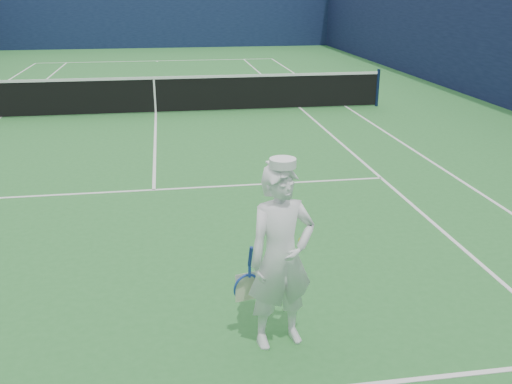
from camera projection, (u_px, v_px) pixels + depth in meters
ground at (156, 113)px, 15.78m from camera, size 80.00×80.00×0.00m
court_markings at (156, 113)px, 15.78m from camera, size 11.03×23.83×0.01m
windscreen_fence at (151, 39)px, 15.10m from camera, size 20.12×36.12×4.00m
tennis_net at (155, 93)px, 15.59m from camera, size 12.88×0.09×1.07m
tennis_player at (281, 257)px, 5.35m from camera, size 0.84×0.57×1.89m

